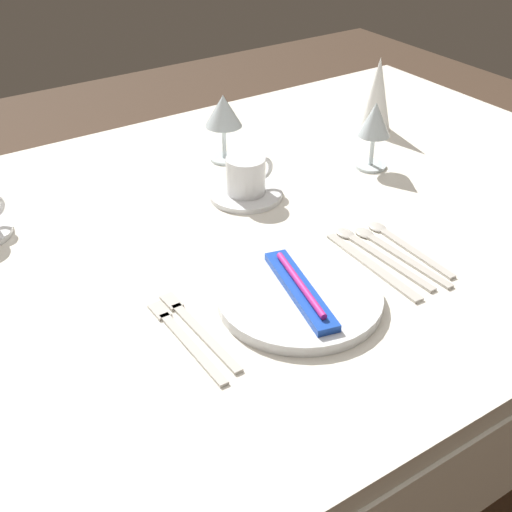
{
  "coord_description": "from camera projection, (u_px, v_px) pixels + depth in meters",
  "views": [
    {
      "loc": [
        -0.53,
        -0.9,
        1.37
      ],
      "look_at": [
        -0.01,
        -0.12,
        0.76
      ],
      "focal_mm": 48.23,
      "sensor_mm": 36.0,
      "label": 1
    }
  ],
  "objects": [
    {
      "name": "wine_glass_centre",
      "position": [
        223.0,
        114.0,
        1.42
      ],
      "size": [
        0.08,
        0.08,
        0.14
      ],
      "color": "silver",
      "rests_on": "dining_table"
    },
    {
      "name": "saucer_left",
      "position": [
        246.0,
        194.0,
        1.33
      ],
      "size": [
        0.14,
        0.14,
        0.01
      ],
      "primitive_type": "cylinder",
      "color": "white",
      "rests_on": "dining_table"
    },
    {
      "name": "wine_glass_left",
      "position": [
        375.0,
        123.0,
        1.39
      ],
      "size": [
        0.07,
        0.07,
        0.14
      ],
      "color": "silver",
      "rests_on": "dining_table"
    },
    {
      "name": "fork_inner",
      "position": [
        183.0,
        337.0,
        0.98
      ],
      "size": [
        0.02,
        0.21,
        0.0
      ],
      "color": "beige",
      "rests_on": "dining_table"
    },
    {
      "name": "spoon_soup",
      "position": [
        371.0,
        250.0,
        1.17
      ],
      "size": [
        0.03,
        0.23,
        0.01
      ],
      "color": "beige",
      "rests_on": "dining_table"
    },
    {
      "name": "fork_outer",
      "position": [
        196.0,
        327.0,
        1.0
      ],
      "size": [
        0.02,
        0.21,
        0.0
      ],
      "color": "beige",
      "rests_on": "dining_table"
    },
    {
      "name": "coffee_cup_left",
      "position": [
        246.0,
        175.0,
        1.31
      ],
      "size": [
        0.1,
        0.08,
        0.07
      ],
      "color": "white",
      "rests_on": "saucer_left"
    },
    {
      "name": "spoon_dessert",
      "position": [
        390.0,
        249.0,
        1.17
      ],
      "size": [
        0.03,
        0.22,
        0.01
      ],
      "color": "beige",
      "rests_on": "dining_table"
    },
    {
      "name": "dinner_knife",
      "position": [
        374.0,
        267.0,
        1.13
      ],
      "size": [
        0.03,
        0.23,
        0.0
      ],
      "color": "beige",
      "rests_on": "dining_table"
    },
    {
      "name": "ground_plane",
      "position": [
        231.0,
        502.0,
        1.62
      ],
      "size": [
        6.0,
        6.0,
        0.0
      ],
      "primitive_type": "plane",
      "color": "#4C3828"
    },
    {
      "name": "toothbrush_package",
      "position": [
        300.0,
        289.0,
        1.04
      ],
      "size": [
        0.08,
        0.21,
        0.02
      ],
      "color": "blue",
      "rests_on": "dinner_plate"
    },
    {
      "name": "spoon_tea",
      "position": [
        399.0,
        241.0,
        1.19
      ],
      "size": [
        0.03,
        0.21,
        0.01
      ],
      "color": "beige",
      "rests_on": "dining_table"
    },
    {
      "name": "dinner_plate",
      "position": [
        300.0,
        298.0,
        1.04
      ],
      "size": [
        0.25,
        0.25,
        0.02
      ],
      "primitive_type": "cylinder",
      "color": "white",
      "rests_on": "dining_table"
    },
    {
      "name": "napkin_folded",
      "position": [
        377.0,
        94.0,
        1.57
      ],
      "size": [
        0.07,
        0.07,
        0.17
      ],
      "primitive_type": "cone",
      "color": "white",
      "rests_on": "dining_table"
    },
    {
      "name": "dining_table",
      "position": [
        224.0,
        272.0,
        1.26
      ],
      "size": [
        1.8,
        1.11,
        0.74
      ],
      "color": "silver",
      "rests_on": "ground"
    }
  ]
}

